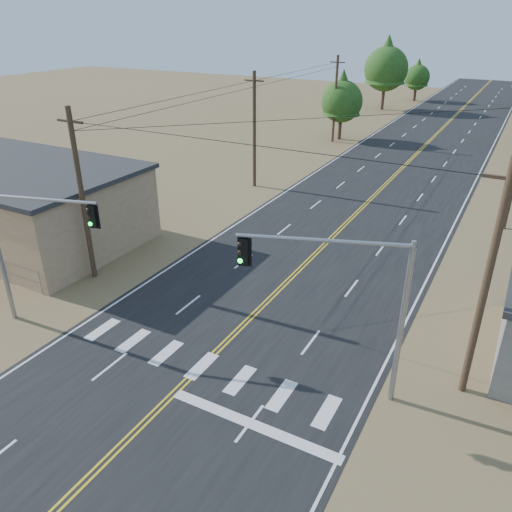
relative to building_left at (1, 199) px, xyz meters
The scene contains 12 objects.
ground 25.36m from the building_left, 33.69° to the right, with size 220.00×220.00×0.00m, color olive.
road 26.52m from the building_left, 37.30° to the left, with size 15.00×200.00×0.02m, color black.
building_left is the anchor object (origin of this frame).
utility_pole_left_near 11.00m from the building_left, 10.78° to the right, with size 1.80×0.30×10.00m.
utility_pole_left_mid 21.00m from the building_left, 59.74° to the left, with size 1.80×0.30×10.00m.
utility_pole_left_far 39.51m from the building_left, 74.55° to the left, with size 1.80×0.30×10.00m.
utility_pole_right_near 31.67m from the building_left, ahead, with size 1.80×0.30×10.00m.
signal_mast_left 13.78m from the building_left, 30.31° to the right, with size 5.55×1.85×6.91m.
signal_mast_right 27.72m from the building_left, ahead, with size 6.12×2.45×7.12m.
tree_left_near 41.26m from the building_left, 74.87° to the left, with size 5.02×5.02×8.37m.
tree_left_mid 64.43m from the building_left, 81.57° to the left, with size 6.88×6.88×11.46m.
tree_left_far 76.42m from the building_left, 80.96° to the left, with size 4.38×4.38×7.30m.
Camera 1 is at (10.76, -6.60, 14.28)m, focal length 35.00 mm.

